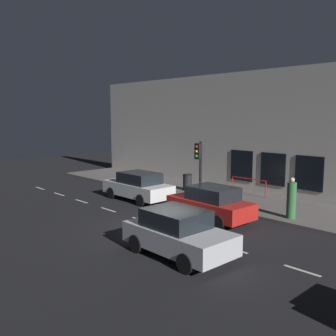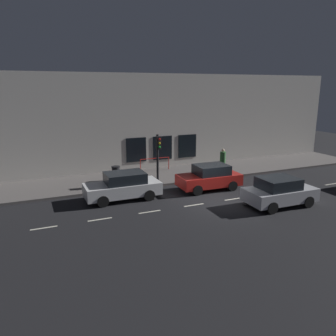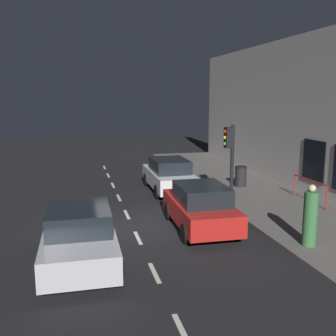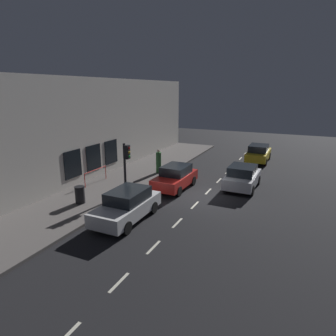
# 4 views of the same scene
# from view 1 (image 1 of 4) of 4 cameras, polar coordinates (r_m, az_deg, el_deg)

# --- Properties ---
(ground_plane) EXTENTS (60.00, 60.00, 0.00)m
(ground_plane) POSITION_cam_1_polar(r_m,az_deg,el_deg) (16.23, -0.50, -8.99)
(ground_plane) COLOR black
(sidewalk) EXTENTS (4.50, 32.00, 0.15)m
(sidewalk) POSITION_cam_1_polar(r_m,az_deg,el_deg) (20.83, 12.24, -5.14)
(sidewalk) COLOR #5B5654
(sidewalk) RESTS_ON ground
(building_facade) EXTENTS (0.65, 32.00, 7.34)m
(building_facade) POSITION_cam_1_polar(r_m,az_deg,el_deg) (22.48, 16.20, 4.93)
(building_facade) COLOR beige
(building_facade) RESTS_ON ground
(lane_centre_line) EXTENTS (0.12, 27.20, 0.01)m
(lane_centre_line) POSITION_cam_1_polar(r_m,az_deg,el_deg) (15.54, 2.05, -9.75)
(lane_centre_line) COLOR beige
(lane_centre_line) RESTS_ON ground
(traffic_light) EXTENTS (0.50, 0.32, 3.21)m
(traffic_light) POSITION_cam_1_polar(r_m,az_deg,el_deg) (20.18, 4.75, 1.08)
(traffic_light) COLOR black
(traffic_light) RESTS_ON sidewalk
(parked_car_0) EXTENTS (2.03, 3.91, 1.58)m
(parked_car_0) POSITION_cam_1_polar(r_m,az_deg,el_deg) (12.94, 1.53, -9.77)
(parked_car_0) COLOR #B7B7BC
(parked_car_0) RESTS_ON ground
(parked_car_1) EXTENTS (1.91, 4.30, 1.58)m
(parked_car_1) POSITION_cam_1_polar(r_m,az_deg,el_deg) (21.24, -4.54, -2.75)
(parked_car_1) COLOR silver
(parked_car_1) RESTS_ON ground
(parked_car_3) EXTENTS (1.96, 3.98, 1.58)m
(parked_car_3) POSITION_cam_1_polar(r_m,az_deg,el_deg) (17.15, 6.50, -5.37)
(parked_car_3) COLOR red
(parked_car_3) RESTS_ON ground
(pedestrian_0) EXTENTS (0.46, 0.46, 1.85)m
(pedestrian_0) POSITION_cam_1_polar(r_m,az_deg,el_deg) (17.77, 18.16, -4.56)
(pedestrian_0) COLOR #336B38
(pedestrian_0) RESTS_ON sidewalk
(trash_bin) EXTENTS (0.58, 0.58, 1.00)m
(trash_bin) POSITION_cam_1_polar(r_m,az_deg,el_deg) (23.25, 2.96, -2.15)
(trash_bin) COLOR black
(trash_bin) RESTS_ON sidewalk
(red_railing) EXTENTS (0.05, 2.34, 0.97)m
(red_railing) POSITION_cam_1_polar(r_m,az_deg,el_deg) (22.30, 12.09, -2.15)
(red_railing) COLOR red
(red_railing) RESTS_ON sidewalk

